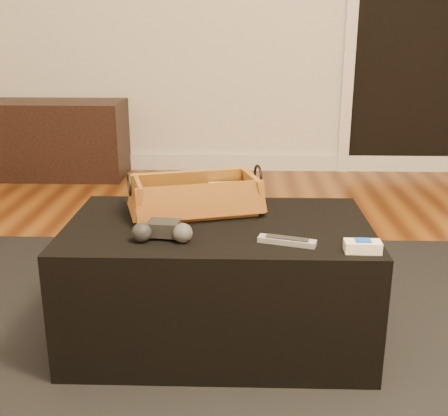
{
  "coord_description": "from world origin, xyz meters",
  "views": [
    {
      "loc": [
        0.07,
        -1.47,
        1.05
      ],
      "look_at": [
        0.02,
        0.25,
        0.49
      ],
      "focal_mm": 45.0,
      "sensor_mm": 36.0,
      "label": 1
    }
  ],
  "objects_px": {
    "silver_remote": "(287,241)",
    "tv_remote": "(190,207)",
    "wicker_basket": "(196,198)",
    "cream_gadget": "(363,246)",
    "media_cabinet": "(29,139)",
    "game_controller": "(163,231)",
    "ottoman": "(218,281)"
  },
  "relations": [
    {
      "from": "cream_gadget",
      "to": "game_controller",
      "type": "bearing_deg",
      "value": 172.61
    },
    {
      "from": "game_controller",
      "to": "cream_gadget",
      "type": "distance_m",
      "value": 0.59
    },
    {
      "from": "ottoman",
      "to": "wicker_basket",
      "type": "bearing_deg",
      "value": 126.81
    },
    {
      "from": "wicker_basket",
      "to": "cream_gadget",
      "type": "distance_m",
      "value": 0.61
    },
    {
      "from": "wicker_basket",
      "to": "game_controller",
      "type": "bearing_deg",
      "value": -106.42
    },
    {
      "from": "cream_gadget",
      "to": "tv_remote",
      "type": "bearing_deg",
      "value": 148.5
    },
    {
      "from": "media_cabinet",
      "to": "tv_remote",
      "type": "bearing_deg",
      "value": -57.51
    },
    {
      "from": "tv_remote",
      "to": "media_cabinet",
      "type": "bearing_deg",
      "value": 100.46
    },
    {
      "from": "tv_remote",
      "to": "game_controller",
      "type": "relative_size",
      "value": 1.29
    },
    {
      "from": "media_cabinet",
      "to": "wicker_basket",
      "type": "bearing_deg",
      "value": -56.91
    },
    {
      "from": "ottoman",
      "to": "wicker_basket",
      "type": "xyz_separation_m",
      "value": [
        -0.08,
        0.11,
        0.26
      ]
    },
    {
      "from": "ottoman",
      "to": "cream_gadget",
      "type": "xyz_separation_m",
      "value": [
        0.43,
        -0.23,
        0.23
      ]
    },
    {
      "from": "silver_remote",
      "to": "tv_remote",
      "type": "bearing_deg",
      "value": 139.86
    },
    {
      "from": "ottoman",
      "to": "cream_gadget",
      "type": "relative_size",
      "value": 9.47
    },
    {
      "from": "ottoman",
      "to": "cream_gadget",
      "type": "height_order",
      "value": "cream_gadget"
    },
    {
      "from": "ottoman",
      "to": "wicker_basket",
      "type": "distance_m",
      "value": 0.3
    },
    {
      "from": "wicker_basket",
      "to": "cream_gadget",
      "type": "bearing_deg",
      "value": -34.14
    },
    {
      "from": "ottoman",
      "to": "game_controller",
      "type": "relative_size",
      "value": 5.43
    },
    {
      "from": "wicker_basket",
      "to": "cream_gadget",
      "type": "height_order",
      "value": "wicker_basket"
    },
    {
      "from": "game_controller",
      "to": "cream_gadget",
      "type": "xyz_separation_m",
      "value": [
        0.59,
        -0.08,
        -0.01
      ]
    },
    {
      "from": "game_controller",
      "to": "cream_gadget",
      "type": "relative_size",
      "value": 1.75
    },
    {
      "from": "wicker_basket",
      "to": "cream_gadget",
      "type": "relative_size",
      "value": 4.71
    },
    {
      "from": "wicker_basket",
      "to": "game_controller",
      "type": "relative_size",
      "value": 2.7
    },
    {
      "from": "media_cabinet",
      "to": "silver_remote",
      "type": "height_order",
      "value": "media_cabinet"
    },
    {
      "from": "media_cabinet",
      "to": "cream_gadget",
      "type": "distance_m",
      "value": 3.12
    },
    {
      "from": "ottoman",
      "to": "game_controller",
      "type": "height_order",
      "value": "game_controller"
    },
    {
      "from": "tv_remote",
      "to": "cream_gadget",
      "type": "bearing_deg",
      "value": -53.53
    },
    {
      "from": "game_controller",
      "to": "silver_remote",
      "type": "distance_m",
      "value": 0.38
    },
    {
      "from": "cream_gadget",
      "to": "media_cabinet",
      "type": "bearing_deg",
      "value": 127.47
    },
    {
      "from": "wicker_basket",
      "to": "ottoman",
      "type": "bearing_deg",
      "value": -53.19
    },
    {
      "from": "ottoman",
      "to": "media_cabinet",
      "type": "bearing_deg",
      "value": 123.28
    },
    {
      "from": "media_cabinet",
      "to": "cream_gadget",
      "type": "height_order",
      "value": "media_cabinet"
    }
  ]
}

